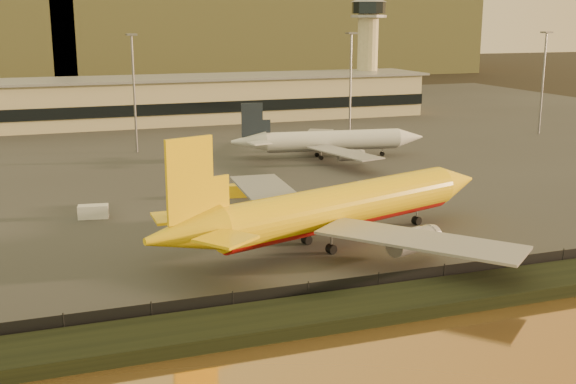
% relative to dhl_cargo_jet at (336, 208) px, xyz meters
% --- Properties ---
extents(ground, '(900.00, 900.00, 0.00)m').
position_rel_dhl_cargo_jet_xyz_m(ground, '(-4.58, -4.29, -5.02)').
color(ground, black).
rests_on(ground, ground).
extents(embankment, '(320.00, 7.00, 1.40)m').
position_rel_dhl_cargo_jet_xyz_m(embankment, '(-4.58, -21.29, -4.32)').
color(embankment, black).
rests_on(embankment, ground).
extents(tarmac, '(320.00, 220.00, 0.20)m').
position_rel_dhl_cargo_jet_xyz_m(tarmac, '(-4.58, 90.71, -4.92)').
color(tarmac, '#2D2D2D').
rests_on(tarmac, ground).
extents(perimeter_fence, '(300.00, 0.05, 2.20)m').
position_rel_dhl_cargo_jet_xyz_m(perimeter_fence, '(-4.58, -17.29, -3.72)').
color(perimeter_fence, black).
rests_on(perimeter_fence, tarmac).
extents(terminal_building, '(202.00, 25.00, 12.60)m').
position_rel_dhl_cargo_jet_xyz_m(terminal_building, '(-19.10, 121.26, 1.23)').
color(terminal_building, tan).
rests_on(terminal_building, tarmac).
extents(control_tower, '(11.20, 11.20, 35.50)m').
position_rel_dhl_cargo_jet_xyz_m(control_tower, '(65.42, 126.71, 16.64)').
color(control_tower, tan).
rests_on(control_tower, tarmac).
extents(apron_light_masts, '(152.20, 12.20, 25.40)m').
position_rel_dhl_cargo_jet_xyz_m(apron_light_masts, '(10.42, 70.71, 10.69)').
color(apron_light_masts, slate).
rests_on(apron_light_masts, tarmac).
extents(distant_hills, '(470.00, 160.00, 70.00)m').
position_rel_dhl_cargo_jet_xyz_m(distant_hills, '(-25.32, 335.71, 26.37)').
color(distant_hills, brown).
rests_on(distant_hills, ground).
extents(dhl_cargo_jet, '(52.85, 50.39, 16.14)m').
position_rel_dhl_cargo_jet_xyz_m(dhl_cargo_jet, '(0.00, 0.00, 0.00)').
color(dhl_cargo_jet, yellow).
rests_on(dhl_cargo_jet, tarmac).
extents(white_narrowbody_jet, '(41.46, 40.12, 11.92)m').
position_rel_dhl_cargo_jet_xyz_m(white_narrowbody_jet, '(22.50, 55.44, -1.26)').
color(white_narrowbody_jet, silver).
rests_on(white_narrowbody_jet, tarmac).
extents(gse_vehicle_yellow, '(4.75, 2.70, 2.02)m').
position_rel_dhl_cargo_jet_xyz_m(gse_vehicle_yellow, '(-4.58, 29.13, -3.81)').
color(gse_vehicle_yellow, yellow).
rests_on(gse_vehicle_yellow, tarmac).
extents(gse_vehicle_white, '(4.56, 2.60, 1.94)m').
position_rel_dhl_cargo_jet_xyz_m(gse_vehicle_white, '(-28.41, 23.71, -3.85)').
color(gse_vehicle_white, silver).
rests_on(gse_vehicle_white, tarmac).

